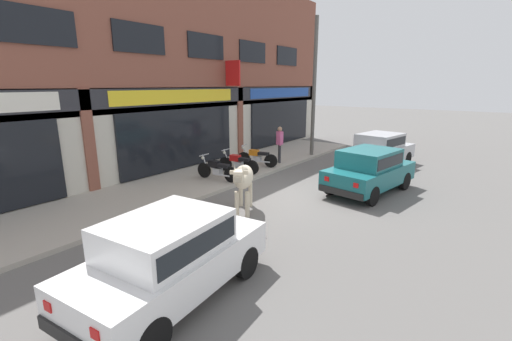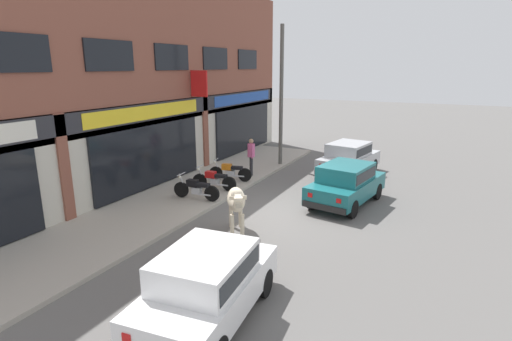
# 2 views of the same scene
# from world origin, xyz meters

# --- Properties ---
(ground_plane) EXTENTS (90.00, 90.00, 0.00)m
(ground_plane) POSITION_xyz_m (0.00, 0.00, 0.00)
(ground_plane) COLOR #605E5B
(sidewalk) EXTENTS (19.00, 3.34, 0.12)m
(sidewalk) POSITION_xyz_m (0.00, 3.87, 0.06)
(sidewalk) COLOR #A8A093
(sidewalk) RESTS_ON ground
(shop_building) EXTENTS (23.00, 1.40, 8.44)m
(shop_building) POSITION_xyz_m (0.00, 5.80, 4.00)
(shop_building) COLOR brown
(shop_building) RESTS_ON ground
(cow) EXTENTS (1.90, 1.36, 1.61)m
(cow) POSITION_xyz_m (-2.27, 0.48, 1.01)
(cow) COLOR beige
(cow) RESTS_ON ground
(car_0) EXTENTS (3.79, 2.17, 1.46)m
(car_0) POSITION_xyz_m (5.64, -0.84, 0.81)
(car_0) COLOR black
(car_0) RESTS_ON ground
(car_1) EXTENTS (3.78, 2.14, 1.46)m
(car_1) POSITION_xyz_m (1.67, -1.71, 0.81)
(car_1) COLOR black
(car_1) RESTS_ON ground
(car_2) EXTENTS (3.72, 1.93, 1.46)m
(car_2) POSITION_xyz_m (-6.10, -1.02, 0.81)
(car_2) COLOR black
(car_2) RESTS_ON ground
(motorcycle_0) EXTENTS (0.52, 1.81, 0.88)m
(motorcycle_0) POSITION_xyz_m (-0.50, 3.11, 0.51)
(motorcycle_0) COLOR black
(motorcycle_0) RESTS_ON sidewalk
(motorcycle_1) EXTENTS (0.52, 1.81, 0.88)m
(motorcycle_1) POSITION_xyz_m (0.78, 3.16, 0.51)
(motorcycle_1) COLOR black
(motorcycle_1) RESTS_ON sidewalk
(motorcycle_2) EXTENTS (0.65, 1.78, 0.88)m
(motorcycle_2) POSITION_xyz_m (2.11, 3.22, 0.51)
(motorcycle_2) COLOR black
(motorcycle_2) RESTS_ON sidewalk
(pedestrian) EXTENTS (0.41, 0.34, 1.60)m
(pedestrian) POSITION_xyz_m (3.28, 2.83, 1.10)
(pedestrian) COLOR #2D2D33
(pedestrian) RESTS_ON sidewalk
(utility_pole) EXTENTS (0.18, 0.18, 6.43)m
(utility_pole) POSITION_xyz_m (5.74, 2.50, 3.34)
(utility_pole) COLOR #595651
(utility_pole) RESTS_ON sidewalk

